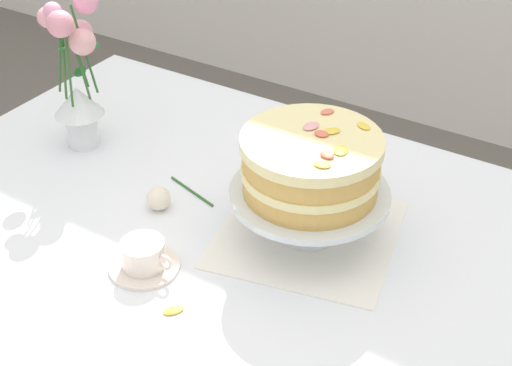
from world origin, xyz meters
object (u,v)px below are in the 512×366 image
object	(u,v)px
flower_vase	(76,77)
teacup	(144,257)
layer_cake	(311,164)
cake_stand	(309,198)
dining_table	(220,277)
fallen_rose	(161,197)

from	to	relation	value
flower_vase	teacup	xyz separation A→B (m)	(0.37, -0.26, -0.14)
layer_cake	teacup	world-z (taller)	layer_cake
layer_cake	flower_vase	size ratio (longest dim) A/B	0.72
cake_stand	layer_cake	world-z (taller)	layer_cake
dining_table	cake_stand	size ratio (longest dim) A/B	4.83
cake_stand	teacup	world-z (taller)	cake_stand
flower_vase	teacup	world-z (taller)	flower_vase
dining_table	layer_cake	bearing A→B (deg)	37.62
flower_vase	cake_stand	bearing A→B (deg)	-2.52
fallen_rose	teacup	bearing A→B (deg)	-61.30
cake_stand	fallen_rose	bearing A→B (deg)	-165.57
teacup	fallen_rose	xyz separation A→B (m)	(-0.09, 0.16, -0.00)
cake_stand	layer_cake	size ratio (longest dim) A/B	1.16
teacup	cake_stand	bearing A→B (deg)	49.98
cake_stand	flower_vase	bearing A→B (deg)	177.48
layer_cake	fallen_rose	xyz separation A→B (m)	(-0.28, -0.07, -0.13)
layer_cake	fallen_rose	distance (m)	0.32
layer_cake	dining_table	bearing A→B (deg)	-142.38
flower_vase	fallen_rose	xyz separation A→B (m)	(0.29, -0.10, -0.14)
layer_cake	flower_vase	world-z (taller)	flower_vase
dining_table	teacup	world-z (taller)	teacup
dining_table	layer_cake	distance (m)	0.29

